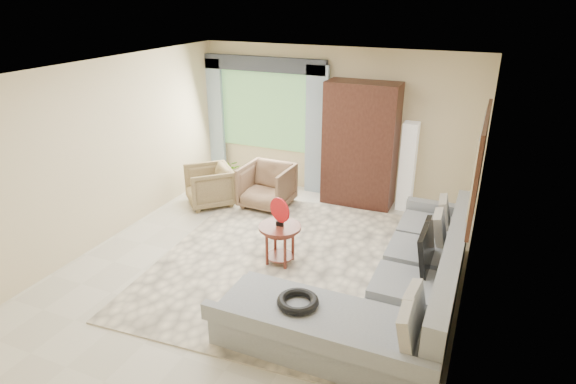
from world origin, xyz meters
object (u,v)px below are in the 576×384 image
at_px(armchair_left, 209,186).
at_px(tv_screen, 427,247).
at_px(coffee_table, 280,244).
at_px(sectional_sofa, 393,291).
at_px(armchair_right, 267,186).
at_px(floor_lamp, 407,167).
at_px(potted_plant, 227,174).
at_px(armoire, 360,145).

bearing_deg(armchair_left, tv_screen, 25.66).
xyz_separation_m(coffee_table, armchair_left, (-1.93, 1.31, 0.04)).
relative_size(sectional_sofa, armchair_left, 4.60).
relative_size(armchair_right, floor_lamp, 0.54).
xyz_separation_m(coffee_table, armchair_right, (-0.98, 1.63, 0.07)).
bearing_deg(potted_plant, coffee_table, -45.67).
distance_m(sectional_sofa, floor_lamp, 3.03).
xyz_separation_m(sectional_sofa, armchair_right, (-2.61, 2.11, 0.09)).
xyz_separation_m(potted_plant, floor_lamp, (3.21, 0.42, 0.45)).
relative_size(potted_plant, armoire, 0.28).
bearing_deg(coffee_table, potted_plant, 134.33).
xyz_separation_m(tv_screen, coffee_table, (-1.90, 0.09, -0.42)).
bearing_deg(sectional_sofa, floor_lamp, 98.33).
height_order(sectional_sofa, coffee_table, sectional_sofa).
height_order(sectional_sofa, tv_screen, tv_screen).
xyz_separation_m(sectional_sofa, armchair_left, (-3.56, 1.79, 0.06)).
height_order(sectional_sofa, floor_lamp, floor_lamp).
bearing_deg(armchair_right, tv_screen, -29.76).
xyz_separation_m(armoire, floor_lamp, (0.80, 0.06, -0.30)).
height_order(armchair_left, potted_plant, armchair_left).
bearing_deg(armoire, coffee_table, -99.28).
bearing_deg(tv_screen, coffee_table, 177.31).
distance_m(tv_screen, armchair_right, 3.37).
bearing_deg(floor_lamp, armchair_right, -158.71).
relative_size(sectional_sofa, armoire, 1.65).
xyz_separation_m(sectional_sofa, tv_screen, (0.27, 0.39, 0.44)).
bearing_deg(armchair_right, potted_plant, 158.51).
height_order(armchair_right, floor_lamp, floor_lamp).
relative_size(armchair_right, armoire, 0.39).
relative_size(tv_screen, coffee_table, 1.30).
bearing_deg(coffee_table, armchair_left, 145.85).
bearing_deg(tv_screen, armchair_right, 149.12).
relative_size(armoire, floor_lamp, 1.40).
bearing_deg(armoire, potted_plant, -171.53).
relative_size(tv_screen, armchair_right, 0.91).
distance_m(armchair_right, potted_plant, 1.12).
bearing_deg(tv_screen, sectional_sofa, -124.51).
xyz_separation_m(tv_screen, armchair_left, (-3.83, 1.40, -0.38)).
distance_m(armoire, floor_lamp, 0.86).
bearing_deg(sectional_sofa, tv_screen, 55.49).
xyz_separation_m(coffee_table, potted_plant, (-2.01, 2.06, 0.00)).
distance_m(armchair_left, potted_plant, 0.76).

